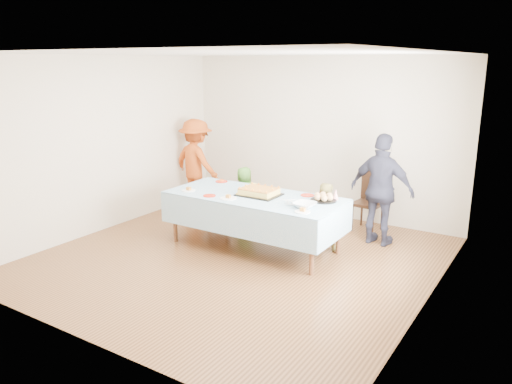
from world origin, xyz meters
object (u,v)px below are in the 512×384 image
Objects in this scene: dining_chair at (370,197)px; adult_left at (196,163)px; party_table at (254,199)px; birthday_cake at (259,192)px.

dining_chair is 0.58× the size of adult_left.
party_table is 0.12m from birthday_cake.
birthday_cake reaches higher than party_table.
adult_left reaches higher than party_table.
dining_chair is at bearing 57.41° from birthday_cake.
dining_chair is at bearing 56.68° from party_table.
adult_left reaches higher than dining_chair.
adult_left is (-2.07, 1.27, 0.08)m from party_table.
dining_chair is (1.11, 1.68, -0.20)m from party_table.
dining_chair reaches higher than party_table.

